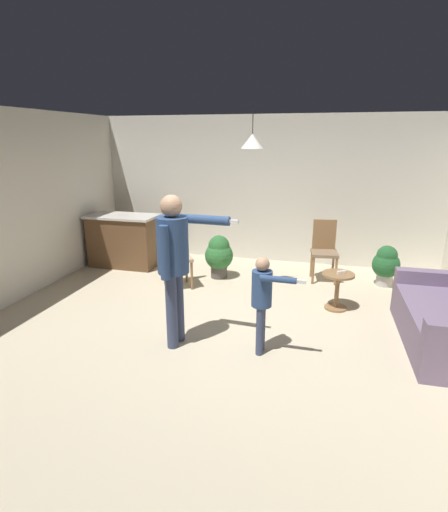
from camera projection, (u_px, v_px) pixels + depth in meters
The scene contains 12 objects.
ground at pixel (222, 333), 4.88m from camera, with size 7.68×7.68×0.00m, color beige.
wall_back at pixel (266, 190), 7.46m from camera, with size 6.40×0.10×2.70m, color silver.
kitchen_counter at pixel (124, 240), 7.32m from camera, with size 1.26×0.66×0.95m.
side_table_by_couch at pixel (337, 287), 5.47m from camera, with size 0.44×0.44×0.52m.
person_adult at pixel (174, 255), 4.32m from camera, with size 0.86×0.50×1.73m.
person_child at pixel (263, 295), 4.25m from camera, with size 0.57×0.33×1.10m.
dining_chair_by_counter at pixel (176, 253), 6.29m from camera, with size 0.58×0.58×1.00m.
dining_chair_near_wall at pixel (324, 248), 6.57m from camera, with size 0.47×0.47×1.00m.
potted_plant_corner at pixel (219, 255), 6.70m from camera, with size 0.48×0.48×0.73m.
potted_plant_by_wall at pixel (386, 264), 6.34m from camera, with size 0.43×0.43×0.66m.
spare_remote_on_table at pixel (342, 272), 5.41m from camera, with size 0.04×0.13×0.04m, color white.
ceiling_light_pendant at pixel (252, 141), 5.50m from camera, with size 0.32×0.32×0.55m.
Camera 1 is at (1.14, -4.25, 2.30)m, focal length 27.93 mm.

